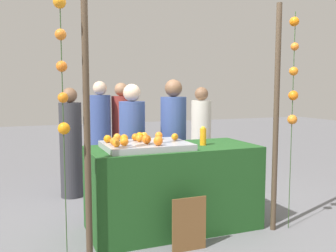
# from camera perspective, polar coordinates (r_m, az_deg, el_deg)

# --- Properties ---
(ground_plane) EXTENTS (24.00, 24.00, 0.00)m
(ground_plane) POSITION_cam_1_polar(r_m,az_deg,el_deg) (4.13, 0.79, -15.29)
(ground_plane) COLOR slate
(stall_counter) EXTENTS (1.76, 0.79, 0.88)m
(stall_counter) POSITION_cam_1_polar(r_m,az_deg,el_deg) (3.99, 0.80, -9.38)
(stall_counter) COLOR #1E4C1E
(stall_counter) RESTS_ON ground_plane
(orange_tray) EXTENTS (0.84, 0.64, 0.06)m
(orange_tray) POSITION_cam_1_polar(r_m,az_deg,el_deg) (3.77, -3.39, -3.00)
(orange_tray) COLOR #9EA0A5
(orange_tray) RESTS_ON stall_counter
(orange_0) EXTENTS (0.08, 0.08, 0.08)m
(orange_0) POSITION_cam_1_polar(r_m,az_deg,el_deg) (3.62, -8.31, -2.34)
(orange_0) COLOR orange
(orange_0) RESTS_ON orange_tray
(orange_1) EXTENTS (0.08, 0.08, 0.08)m
(orange_1) POSITION_cam_1_polar(r_m,az_deg,el_deg) (3.89, -5.03, -1.71)
(orange_1) COLOR orange
(orange_1) RESTS_ON orange_tray
(orange_2) EXTENTS (0.09, 0.09, 0.09)m
(orange_2) POSITION_cam_1_polar(r_m,az_deg,el_deg) (3.67, -3.29, -2.05)
(orange_2) COLOR orange
(orange_2) RESTS_ON orange_tray
(orange_3) EXTENTS (0.08, 0.08, 0.08)m
(orange_3) POSITION_cam_1_polar(r_m,az_deg,el_deg) (3.79, -9.25, -1.96)
(orange_3) COLOR orange
(orange_3) RESTS_ON orange_tray
(orange_4) EXTENTS (0.08, 0.08, 0.08)m
(orange_4) POSITION_cam_1_polar(r_m,az_deg,el_deg) (3.96, -4.38, -1.54)
(orange_4) COLOR orange
(orange_4) RESTS_ON orange_tray
(orange_5) EXTENTS (0.07, 0.07, 0.07)m
(orange_5) POSITION_cam_1_polar(r_m,az_deg,el_deg) (4.03, -3.67, -1.46)
(orange_5) COLOR orange
(orange_5) RESTS_ON orange_tray
(orange_6) EXTENTS (0.07, 0.07, 0.07)m
(orange_6) POSITION_cam_1_polar(r_m,az_deg,el_deg) (3.80, -4.41, -1.91)
(orange_6) COLOR orange
(orange_6) RESTS_ON orange_tray
(orange_7) EXTENTS (0.07, 0.07, 0.07)m
(orange_7) POSITION_cam_1_polar(r_m,az_deg,el_deg) (3.49, -7.94, -2.65)
(orange_7) COLOR orange
(orange_7) RESTS_ON orange_tray
(orange_8) EXTENTS (0.09, 0.09, 0.09)m
(orange_8) POSITION_cam_1_polar(r_m,az_deg,el_deg) (3.56, -1.52, -2.29)
(orange_8) COLOR orange
(orange_8) RESTS_ON orange_tray
(orange_9) EXTENTS (0.08, 0.08, 0.08)m
(orange_9) POSITION_cam_1_polar(r_m,az_deg,el_deg) (3.81, -6.73, -1.86)
(orange_9) COLOR orange
(orange_9) RESTS_ON orange_tray
(orange_10) EXTENTS (0.08, 0.08, 0.08)m
(orange_10) POSITION_cam_1_polar(r_m,az_deg,el_deg) (3.56, -6.72, -2.39)
(orange_10) COLOR orange
(orange_10) RESTS_ON orange_tray
(orange_11) EXTENTS (0.08, 0.08, 0.08)m
(orange_11) POSITION_cam_1_polar(r_m,az_deg,el_deg) (3.91, -7.79, -1.70)
(orange_11) COLOR orange
(orange_11) RESTS_ON orange_tray
(orange_12) EXTENTS (0.08, 0.08, 0.08)m
(orange_12) POSITION_cam_1_polar(r_m,az_deg,el_deg) (3.99, -1.40, -1.47)
(orange_12) COLOR orange
(orange_12) RESTS_ON orange_tray
(orange_13) EXTENTS (0.07, 0.07, 0.07)m
(orange_13) POSITION_cam_1_polar(r_m,az_deg,el_deg) (3.92, 1.05, -1.67)
(orange_13) COLOR orange
(orange_13) RESTS_ON orange_tray
(juice_bottle) EXTENTS (0.07, 0.07, 0.20)m
(juice_bottle) POSITION_cam_1_polar(r_m,az_deg,el_deg) (3.98, 5.40, -1.60)
(juice_bottle) COLOR orange
(juice_bottle) RESTS_ON stall_counter
(chalkboard_sign) EXTENTS (0.34, 0.03, 0.51)m
(chalkboard_sign) POSITION_cam_1_polar(r_m,az_deg,el_deg) (3.52, 3.21, -14.86)
(chalkboard_sign) COLOR brown
(chalkboard_sign) RESTS_ON ground_plane
(vendor_left) EXTENTS (0.31, 0.31, 1.54)m
(vendor_left) POSITION_cam_1_polar(r_m,az_deg,el_deg) (4.50, -5.47, -4.08)
(vendor_left) COLOR #384C8C
(vendor_left) RESTS_ON ground_plane
(vendor_right) EXTENTS (0.32, 0.32, 1.59)m
(vendor_right) POSITION_cam_1_polar(r_m,az_deg,el_deg) (4.66, 0.83, -3.38)
(vendor_right) COLOR #384C8C
(vendor_right) RESTS_ON ground_plane
(crowd_person_0) EXTENTS (0.30, 0.30, 1.49)m
(crowd_person_0) POSITION_cam_1_polar(r_m,az_deg,el_deg) (5.24, -14.64, -3.06)
(crowd_person_0) COLOR #333338
(crowd_person_0) RESTS_ON ground_plane
(crowd_person_1) EXTENTS (0.30, 0.30, 1.50)m
(crowd_person_1) POSITION_cam_1_polar(r_m,az_deg,el_deg) (5.67, 5.08, -2.17)
(crowd_person_1) COLOR beige
(crowd_person_1) RESTS_ON ground_plane
(crowd_person_2) EXTENTS (0.32, 0.32, 1.59)m
(crowd_person_2) POSITION_cam_1_polar(r_m,az_deg,el_deg) (5.93, -10.26, -1.48)
(crowd_person_2) COLOR #384C8C
(crowd_person_2) RESTS_ON ground_plane
(crowd_person_3) EXTENTS (0.32, 0.32, 1.57)m
(crowd_person_3) POSITION_cam_1_polar(r_m,az_deg,el_deg) (6.08, -7.10, -1.35)
(crowd_person_3) COLOR maroon
(crowd_person_3) RESTS_ON ground_plane
(canopy_post_left) EXTENTS (0.06, 0.06, 2.33)m
(canopy_post_left) POSITION_cam_1_polar(r_m,az_deg,el_deg) (3.18, -12.32, -0.09)
(canopy_post_left) COLOR #473828
(canopy_post_left) RESTS_ON ground_plane
(canopy_post_right) EXTENTS (0.06, 0.06, 2.33)m
(canopy_post_right) POSITION_cam_1_polar(r_m,az_deg,el_deg) (3.97, 16.22, 0.96)
(canopy_post_right) COLOR #473828
(canopy_post_right) RESTS_ON ground_plane
(garland_strand_left) EXTENTS (0.10, 0.11, 2.26)m
(garland_strand_left) POSITION_cam_1_polar(r_m,az_deg,el_deg) (3.11, -15.96, 8.71)
(garland_strand_left) COLOR #2D4C23
(garland_strand_left) RESTS_ON ground_plane
(garland_strand_right) EXTENTS (0.11, 0.11, 2.26)m
(garland_strand_right) POSITION_cam_1_polar(r_m,az_deg,el_deg) (4.05, 18.66, 7.12)
(garland_strand_right) COLOR #2D4C23
(garland_strand_right) RESTS_ON ground_plane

